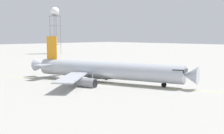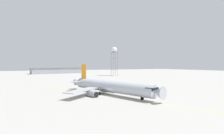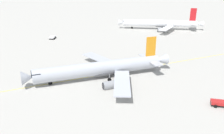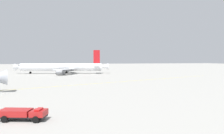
# 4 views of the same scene
# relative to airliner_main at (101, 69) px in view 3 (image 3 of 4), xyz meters

# --- Properties ---
(ground_plane) EXTENTS (600.00, 600.00, 0.00)m
(ground_plane) POSITION_rel_airliner_main_xyz_m (-2.64, 1.88, -2.76)
(ground_plane) COLOR #ADAAA3
(airliner_main) EXTENTS (42.79, 34.08, 11.21)m
(airliner_main) POSITION_rel_airliner_main_xyz_m (0.00, 0.00, 0.00)
(airliner_main) COLOR #B2B7C1
(airliner_main) RESTS_ON ground_plane
(airliner_secondary) EXTENTS (45.84, 31.72, 11.87)m
(airliner_secondary) POSITION_rel_airliner_main_xyz_m (33.07, 64.75, 0.30)
(airliner_secondary) COLOR white
(airliner_secondary) RESTS_ON ground_plane
(pushback_tug_truck) EXTENTS (2.78, 4.33, 1.30)m
(pushback_tug_truck) POSITION_rel_airliner_main_xyz_m (-22.86, 46.47, -1.96)
(pushback_tug_truck) COLOR #232326
(pushback_tug_truck) RESTS_ON ground_plane
(ops_pickup_truck) EXTENTS (5.70, 3.38, 1.41)m
(ops_pickup_truck) POSITION_rel_airliner_main_xyz_m (27.83, -17.82, -1.95)
(ops_pickup_truck) COLOR #232326
(ops_pickup_truck) RESTS_ON ground_plane
(taxiway_centreline) EXTENTS (184.20, 70.52, 0.01)m
(taxiway_centreline) POSITION_rel_airliner_main_xyz_m (0.79, 2.32, -2.76)
(taxiway_centreline) COLOR yellow
(taxiway_centreline) RESTS_ON ground_plane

